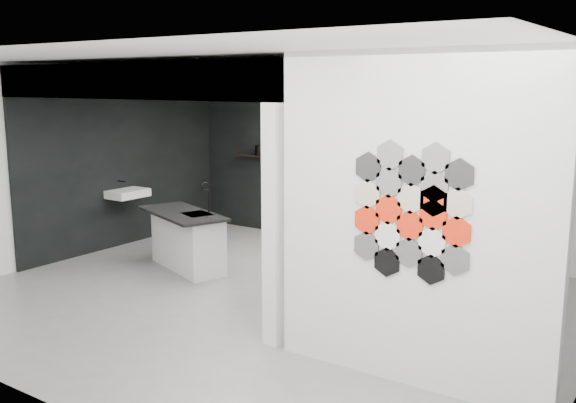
# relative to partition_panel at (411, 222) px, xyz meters

# --- Properties ---
(floor) EXTENTS (7.00, 6.00, 0.01)m
(floor) POSITION_rel_partition_panel_xyz_m (-2.23, 1.00, -1.40)
(floor) COLOR slate
(partition_panel) EXTENTS (2.45, 0.15, 2.80)m
(partition_panel) POSITION_rel_partition_panel_xyz_m (0.00, 0.00, 0.00)
(partition_panel) COLOR silver
(partition_panel) RESTS_ON floor
(bay_clad_back) EXTENTS (4.40, 0.04, 2.35)m
(bay_clad_back) POSITION_rel_partition_panel_xyz_m (-3.52, 3.97, -0.22)
(bay_clad_back) COLOR black
(bay_clad_back) RESTS_ON floor
(bay_clad_left) EXTENTS (0.04, 4.00, 2.35)m
(bay_clad_left) POSITION_rel_partition_panel_xyz_m (-5.70, 2.00, -0.22)
(bay_clad_left) COLOR black
(bay_clad_left) RESTS_ON floor
(bulkhead) EXTENTS (4.40, 4.00, 0.40)m
(bulkhead) POSITION_rel_partition_panel_xyz_m (-3.52, 2.00, 1.15)
(bulkhead) COLOR silver
(bulkhead) RESTS_ON corner_column
(corner_column) EXTENTS (0.16, 0.16, 2.35)m
(corner_column) POSITION_rel_partition_panel_xyz_m (-1.41, 0.00, -0.22)
(corner_column) COLOR silver
(corner_column) RESTS_ON floor
(fascia_beam) EXTENTS (4.40, 0.16, 0.40)m
(fascia_beam) POSITION_rel_partition_panel_xyz_m (-3.52, 0.08, 1.15)
(fascia_beam) COLOR silver
(fascia_beam) RESTS_ON corner_column
(wall_basin) EXTENTS (0.40, 0.60, 0.12)m
(wall_basin) POSITION_rel_partition_panel_xyz_m (-5.46, 1.80, -0.55)
(wall_basin) COLOR silver
(wall_basin) RESTS_ON bay_clad_left
(display_shelf) EXTENTS (3.00, 0.15, 0.04)m
(display_shelf) POSITION_rel_partition_panel_xyz_m (-3.43, 3.87, -0.10)
(display_shelf) COLOR black
(display_shelf) RESTS_ON bay_clad_back
(kitchen_island) EXTENTS (1.66, 1.17, 1.22)m
(kitchen_island) POSITION_rel_partition_panel_xyz_m (-3.90, 1.45, -0.99)
(kitchen_island) COLOR silver
(kitchen_island) RESTS_ON floor
(stockpot) EXTENTS (0.26, 0.26, 0.16)m
(stockpot) POSITION_rel_partition_panel_xyz_m (-4.45, 3.87, -0.00)
(stockpot) COLOR black
(stockpot) RESTS_ON display_shelf
(kettle) EXTENTS (0.21, 0.21, 0.14)m
(kettle) POSITION_rel_partition_panel_xyz_m (-2.51, 3.87, -0.01)
(kettle) COLOR black
(kettle) RESTS_ON display_shelf
(glass_bowl) EXTENTS (0.16, 0.16, 0.09)m
(glass_bowl) POSITION_rel_partition_panel_xyz_m (-2.08, 3.87, -0.03)
(glass_bowl) COLOR gray
(glass_bowl) RESTS_ON display_shelf
(glass_vase) EXTENTS (0.13, 0.13, 0.15)m
(glass_vase) POSITION_rel_partition_panel_xyz_m (-2.08, 3.87, -0.01)
(glass_vase) COLOR gray
(glass_vase) RESTS_ON display_shelf
(bottle_dark) EXTENTS (0.08, 0.08, 0.17)m
(bottle_dark) POSITION_rel_partition_panel_xyz_m (-3.79, 3.87, 0.01)
(bottle_dark) COLOR black
(bottle_dark) RESTS_ON display_shelf
(utensil_cup) EXTENTS (0.11, 0.11, 0.11)m
(utensil_cup) POSITION_rel_partition_panel_xyz_m (-4.30, 3.87, -0.02)
(utensil_cup) COLOR black
(utensil_cup) RESTS_ON display_shelf
(hex_tile_cluster) EXTENTS (1.04, 0.02, 1.16)m
(hex_tile_cluster) POSITION_rel_partition_panel_xyz_m (0.03, -0.09, 0.10)
(hex_tile_cluster) COLOR black
(hex_tile_cluster) RESTS_ON partition_panel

